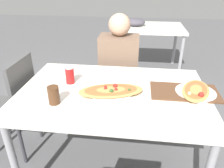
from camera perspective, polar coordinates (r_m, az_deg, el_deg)
The scene contains 11 objects.
ground_plane at distance 2.05m, azimuth 0.16°, elevation -20.14°, with size 14.00×14.00×0.00m, color #59595B.
dining_table at distance 1.62m, azimuth 0.19°, elevation -3.76°, with size 1.35×0.91×0.74m.
chair_far_seated at distance 2.39m, azimuth 1.98°, elevation 2.34°, with size 0.40×0.40×0.90m.
chair_side_left at distance 2.06m, azimuth -24.12°, elevation -4.66°, with size 0.40×0.40×0.90m.
person_seated at distance 2.21m, azimuth 1.78°, elevation 5.55°, with size 0.39×0.27×1.17m.
pizza_main at distance 1.54m, azimuth -0.26°, elevation -1.86°, with size 0.49×0.32×0.06m.
soda_can at distance 1.70m, azimuth -10.94°, elevation 2.21°, with size 0.07×0.07×0.12m.
drink_glass at distance 1.46m, azimuth -15.00°, elevation -2.82°, with size 0.07×0.07×0.12m.
serving_tray at distance 1.64m, azimuth 18.38°, elevation -1.96°, with size 0.47×0.26×0.01m.
pizza_second at distance 1.65m, azimuth 21.02°, elevation -1.75°, with size 0.28×0.39×0.06m.
background_table at distance 3.64m, azimuth 8.85°, elevation 13.84°, with size 1.10×0.80×0.86m.
Camera 1 is at (0.17, -1.38, 1.50)m, focal length 35.00 mm.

